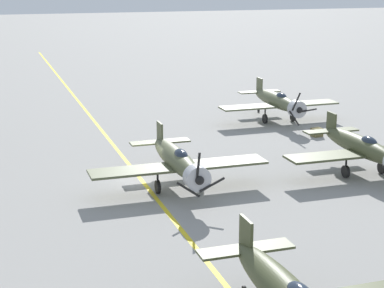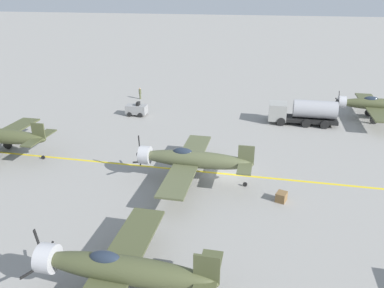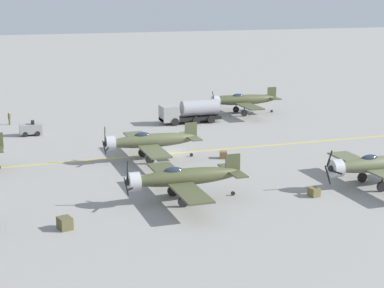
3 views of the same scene
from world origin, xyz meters
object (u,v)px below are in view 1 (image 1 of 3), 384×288
at_px(supply_crate_by_tanker, 317,132).
at_px(supply_crate_mid_lane, 172,153).
at_px(airplane_mid_center, 178,161).
at_px(airplane_near_left, 278,101).
at_px(airplane_mid_left, 363,147).

relative_size(supply_crate_by_tanker, supply_crate_mid_lane, 1.03).
bearing_deg(airplane_mid_center, airplane_near_left, -144.19).
distance_m(airplane_near_left, airplane_mid_center, 22.60).
bearing_deg(airplane_mid_left, airplane_near_left, -97.97).
xyz_separation_m(airplane_mid_left, airplane_mid_center, (13.62, -0.86, 0.00)).
distance_m(airplane_mid_left, airplane_mid_center, 13.64).
distance_m(supply_crate_by_tanker, supply_crate_mid_lane, 14.52).
bearing_deg(airplane_near_left, supply_crate_mid_lane, 32.88).
relative_size(airplane_near_left, supply_crate_mid_lane, 13.62).
bearing_deg(supply_crate_mid_lane, airplane_mid_center, 76.85).
distance_m(airplane_near_left, supply_crate_by_tanker, 6.79).
xyz_separation_m(airplane_mid_center, supply_crate_by_tanker, (-16.02, -10.12, -1.63)).
height_order(airplane_near_left, airplane_mid_center, airplane_mid_center).
bearing_deg(supply_crate_mid_lane, supply_crate_by_tanker, -169.49).
bearing_deg(supply_crate_mid_lane, airplane_near_left, -145.77).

